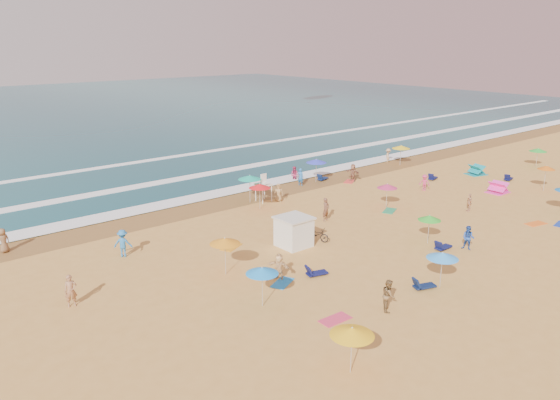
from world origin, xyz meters
TOP-DOWN VIEW (x-y plane):
  - ground at (0.00, 0.00)m, footprint 220.00×220.00m
  - ocean at (0.00, 84.00)m, footprint 220.00×140.00m
  - wet_sand at (0.00, 12.50)m, footprint 220.00×220.00m
  - surf_foam at (0.00, 21.32)m, footprint 200.00×18.70m
  - cabana at (-4.58, 0.67)m, footprint 2.00×2.00m
  - cabana_roof at (-4.58, 0.67)m, footprint 2.20×2.20m
  - bicycle at (-2.68, 0.37)m, footprint 1.25×1.99m
  - lifeguard_stand at (0.50, 10.49)m, footprint 1.20×1.20m
  - beach_umbrellas at (0.51, 0.24)m, footprint 64.36×30.94m
  - loungers at (6.48, -2.95)m, footprint 43.12×25.51m
  - towels at (-2.92, -3.05)m, footprint 45.11×26.77m
  - popup_tents at (21.52, 1.28)m, footprint 7.01×6.99m
  - beachgoers at (-0.52, 4.29)m, footprint 51.53×24.85m

SIDE VIEW (x-z plane):
  - ground at x=0.00m, z-range 0.00..0.00m
  - ocean at x=0.00m, z-range -0.09..0.09m
  - wet_sand at x=0.00m, z-range 0.01..0.01m
  - towels at x=-2.92m, z-range 0.00..0.03m
  - surf_foam at x=0.00m, z-range 0.08..0.12m
  - loungers at x=6.48m, z-range 0.00..0.34m
  - bicycle at x=-2.68m, z-range 0.00..0.99m
  - popup_tents at x=21.52m, z-range 0.00..1.20m
  - beachgoers at x=-0.52m, z-range -0.24..1.87m
  - cabana at x=-4.58m, z-range 0.00..2.00m
  - lifeguard_stand at x=0.50m, z-range 0.00..2.10m
  - cabana_roof at x=-4.58m, z-range 2.00..2.12m
  - beach_umbrellas at x=0.51m, z-range 1.73..2.44m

